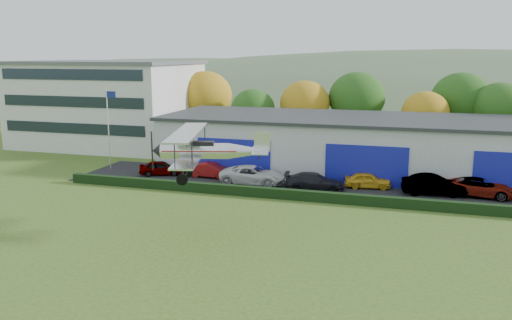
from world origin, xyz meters
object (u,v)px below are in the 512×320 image
(office_block, at_px, (109,103))
(car_4, at_px, (368,180))
(car_0, at_px, (161,168))
(flagpole, at_px, (109,121))
(car_5, at_px, (434,185))
(car_2, at_px, (253,175))
(car_6, at_px, (480,187))
(biplane, at_px, (205,149))
(car_1, at_px, (211,170))
(hangar, at_px, (372,145))
(car_3, at_px, (314,182))

(office_block, height_order, car_4, office_block)
(office_block, height_order, car_0, office_block)
(flagpole, bearing_deg, car_5, -2.57)
(flagpole, relative_size, car_2, 1.40)
(car_5, height_order, car_6, car_5)
(office_block, height_order, car_5, office_block)
(flagpole, xyz_separation_m, biplane, (16.22, -15.06, 0.67))
(flagpole, distance_m, car_0, 7.38)
(office_block, xyz_separation_m, car_2, (23.47, -15.05, -4.37))
(car_1, bearing_deg, hangar, -60.80)
(hangar, distance_m, car_5, 9.36)
(biplane, bearing_deg, car_5, 29.18)
(hangar, relative_size, flagpole, 5.08)
(hangar, bearing_deg, flagpole, -166.49)
(car_3, height_order, biplane, biplane)
(hangar, xyz_separation_m, car_5, (5.53, -7.34, -1.79))
(car_0, bearing_deg, flagpole, 58.04)
(car_1, height_order, car_5, car_5)
(office_block, bearing_deg, car_6, -18.19)
(car_2, bearing_deg, car_0, 82.69)
(flagpole, bearing_deg, car_3, -7.01)
(hangar, distance_m, car_1, 15.65)
(biplane, bearing_deg, car_6, 23.99)
(car_1, relative_size, car_5, 0.83)
(car_5, bearing_deg, car_3, 92.16)
(biplane, bearing_deg, car_3, 54.72)
(office_block, relative_size, flagpole, 2.57)
(flagpole, bearing_deg, office_block, 121.97)
(car_5, height_order, biplane, biplane)
(office_block, xyz_separation_m, car_0, (14.16, -14.20, -4.49))
(car_3, bearing_deg, flagpole, 76.22)
(car_5, bearing_deg, car_4, 76.80)
(car_2, bearing_deg, car_3, -97.44)
(hangar, distance_m, car_3, 9.62)
(car_2, xyz_separation_m, car_4, (9.77, 1.45, -0.13))
(car_1, xyz_separation_m, car_3, (9.97, -1.76, 0.04))
(car_0, relative_size, car_6, 0.75)
(hangar, height_order, car_2, hangar)
(car_2, distance_m, car_6, 18.62)
(hangar, height_order, car_0, hangar)
(hangar, height_order, office_block, office_block)
(car_3, height_order, car_6, car_6)
(car_1, distance_m, car_2, 4.62)
(car_5, bearing_deg, car_1, 83.33)
(car_6, bearing_deg, car_5, 103.46)
(car_4, height_order, car_5, car_5)
(car_0, xyz_separation_m, car_1, (4.87, 0.40, 0.00))
(flagpole, xyz_separation_m, car_1, (10.91, -0.81, -4.05))
(hangar, bearing_deg, car_5, -53.03)
(car_2, xyz_separation_m, car_5, (15.05, 0.69, 0.03))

